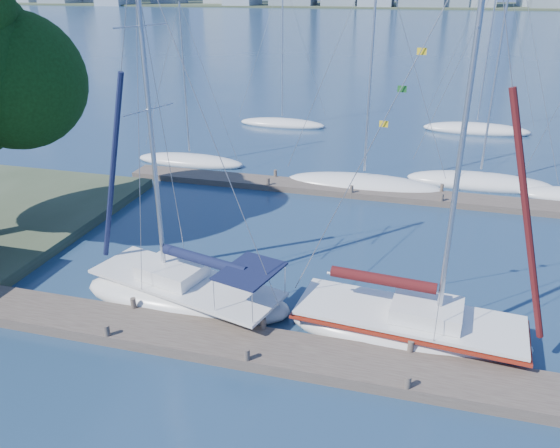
# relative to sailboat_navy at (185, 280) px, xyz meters

# --- Properties ---
(ground) EXTENTS (700.00, 700.00, 0.00)m
(ground) POSITION_rel_sailboat_navy_xyz_m (3.55, -2.29, -1.04)
(ground) COLOR #18354E
(ground) RESTS_ON ground
(near_dock) EXTENTS (26.00, 2.00, 0.40)m
(near_dock) POSITION_rel_sailboat_navy_xyz_m (3.55, -2.29, -0.84)
(near_dock) COLOR #463B33
(near_dock) RESTS_ON ground
(far_dock) EXTENTS (30.00, 1.80, 0.36)m
(far_dock) POSITION_rel_sailboat_navy_xyz_m (5.55, 13.71, -0.86)
(far_dock) COLOR #463B33
(far_dock) RESTS_ON ground
(far_shore) EXTENTS (800.00, 100.00, 1.50)m
(far_shore) POSITION_rel_sailboat_navy_xyz_m (3.55, 317.71, -1.04)
(far_shore) COLOR #38472D
(far_shore) RESTS_ON ground
(sailboat_navy) EXTENTS (8.76, 4.78, 13.29)m
(sailboat_navy) POSITION_rel_sailboat_navy_xyz_m (0.00, 0.00, 0.00)
(sailboat_navy) COLOR white
(sailboat_navy) RESTS_ON ground
(sailboat_maroon) EXTENTS (8.47, 3.43, 13.56)m
(sailboat_maroon) POSITION_rel_sailboat_navy_xyz_m (8.40, -0.07, 0.03)
(sailboat_maroon) COLOR white
(sailboat_maroon) RESTS_ON ground
(bg_boat_0) EXTENTS (7.91, 3.63, 10.68)m
(bg_boat_0) POSITION_rel_sailboat_navy_xyz_m (-7.11, 16.57, -0.82)
(bg_boat_0) COLOR white
(bg_boat_0) RESTS_ON ground
(bg_boat_2) EXTENTS (9.44, 2.63, 13.74)m
(bg_boat_2) POSITION_rel_sailboat_navy_xyz_m (5.01, 14.74, -0.76)
(bg_boat_2) COLOR white
(bg_boat_2) RESTS_ON ground
(bg_boat_3) EXTENTS (8.94, 5.08, 13.74)m
(bg_boat_3) POSITION_rel_sailboat_navy_xyz_m (11.79, 17.07, -0.76)
(bg_boat_3) COLOR white
(bg_boat_3) RESTS_ON ground
(bg_boat_6) EXTENTS (7.78, 4.11, 12.41)m
(bg_boat_6) POSITION_rel_sailboat_navy_xyz_m (-3.80, 28.77, -0.81)
(bg_boat_6) COLOR white
(bg_boat_6) RESTS_ON ground
(bg_boat_7) EXTENTS (8.84, 3.75, 14.32)m
(bg_boat_7) POSITION_rel_sailboat_navy_xyz_m (12.37, 30.83, -0.76)
(bg_boat_7) COLOR white
(bg_boat_7) RESTS_ON ground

